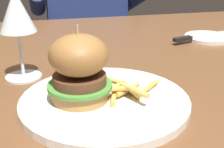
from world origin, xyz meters
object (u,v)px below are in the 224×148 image
table_knife (196,37)px  diner_person (87,42)px  wine_glass (17,15)px  main_plate (105,101)px  burger_sandwich (79,68)px  bread_plate (208,37)px

table_knife → diner_person: (-0.22, 0.68, -0.19)m
wine_glass → table_knife: (0.48, 0.17, -0.12)m
main_plate → wine_glass: wine_glass is taller
burger_sandwich → bread_plate: burger_sandwich is taller
burger_sandwich → diner_person: diner_person is taller
wine_glass → table_knife: wine_glass is taller
wine_glass → burger_sandwich: bearing=-57.5°
burger_sandwich → bread_plate: 0.55m
burger_sandwich → diner_person: 1.04m
main_plate → wine_glass: bearing=131.1°
burger_sandwich → table_knife: bearing=40.2°
main_plate → diner_person: 1.03m
wine_glass → bread_plate: size_ratio=1.33×
bread_plate → burger_sandwich: bearing=-141.8°
bread_plate → main_plate: bearing=-138.5°
wine_glass → table_knife: size_ratio=0.92×
burger_sandwich → wine_glass: wine_glass is taller
main_plate → burger_sandwich: (-0.04, 0.01, 0.06)m
burger_sandwich → wine_glass: 0.19m
bread_plate → table_knife: 0.05m
diner_person → table_knife: bearing=-72.3°
main_plate → bread_plate: 0.52m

